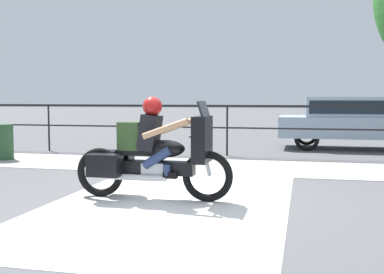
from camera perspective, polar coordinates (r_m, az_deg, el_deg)
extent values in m
plane|color=#565659|center=(7.31, -2.49, -7.22)|extent=(120.00, 120.00, 0.00)
cube|color=#A8A59E|center=(10.57, 2.46, -3.48)|extent=(44.00, 2.40, 0.01)
cube|color=silver|center=(7.09, -2.25, -7.55)|extent=(3.34, 6.00, 0.01)
cube|color=black|center=(12.46, 4.20, 3.68)|extent=(36.00, 0.04, 0.06)
cube|color=black|center=(12.49, 4.19, 1.10)|extent=(36.00, 0.03, 0.04)
cylinder|color=black|center=(14.20, -16.61, 1.08)|extent=(0.05, 0.05, 1.32)
cylinder|color=black|center=(12.49, 4.18, 0.79)|extent=(0.05, 0.05, 1.32)
torus|color=black|center=(6.97, 1.85, -4.68)|extent=(0.75, 0.11, 0.75)
torus|color=black|center=(7.47, -10.83, -4.12)|extent=(0.75, 0.11, 0.75)
cube|color=black|center=(7.16, -4.72, -3.63)|extent=(1.27, 0.22, 0.20)
cube|color=silver|center=(7.16, -4.46, -4.03)|extent=(0.34, 0.26, 0.26)
ellipsoid|color=black|center=(7.07, -3.19, -1.39)|extent=(0.60, 0.30, 0.26)
cube|color=black|center=(7.19, -6.00, -1.79)|extent=(0.73, 0.28, 0.08)
cube|color=black|center=(6.92, 1.21, -0.27)|extent=(0.20, 0.59, 0.67)
cube|color=#1E232B|center=(6.89, 1.38, 3.31)|extent=(0.10, 0.50, 0.24)
cylinder|color=silver|center=(6.95, 0.08, 0.16)|extent=(0.04, 0.70, 0.04)
cylinder|color=silver|center=(7.10, -6.65, -4.78)|extent=(0.92, 0.09, 0.09)
cube|color=black|center=(7.16, -10.30, -3.31)|extent=(0.48, 0.28, 0.33)
cube|color=black|center=(7.60, -8.87, -2.83)|extent=(0.48, 0.28, 0.33)
cylinder|color=silver|center=(6.94, 1.61, -2.48)|extent=(0.18, 0.06, 0.53)
cube|color=black|center=(7.12, -5.00, 0.52)|extent=(0.31, 0.36, 0.55)
sphere|color=tan|center=(7.09, -4.71, 3.46)|extent=(0.23, 0.23, 0.23)
sphere|color=#B21919|center=(7.09, -4.72, 3.62)|extent=(0.29, 0.29, 0.29)
cylinder|color=navy|center=(6.96, -4.19, -2.48)|extent=(0.44, 0.13, 0.34)
cylinder|color=navy|center=(6.95, -3.00, -3.90)|extent=(0.11, 0.11, 0.16)
cube|color=black|center=(6.94, -2.60, -4.55)|extent=(0.20, 0.10, 0.09)
cylinder|color=navy|center=(7.25, -3.49, -2.20)|extent=(0.44, 0.13, 0.34)
cylinder|color=navy|center=(7.23, -2.34, -3.55)|extent=(0.11, 0.11, 0.16)
cube|color=black|center=(7.23, -1.95, -4.18)|extent=(0.20, 0.10, 0.09)
cylinder|color=tan|center=(6.73, -3.18, 0.99)|extent=(0.68, 0.09, 0.31)
cylinder|color=tan|center=(7.31, -1.86, 1.29)|extent=(0.68, 0.09, 0.31)
cube|color=#2D4723|center=(7.22, -7.26, 0.13)|extent=(0.34, 0.29, 0.42)
cube|color=#9EB2C6|center=(14.84, 18.55, 1.14)|extent=(4.25, 1.80, 0.60)
cube|color=#9EB2C6|center=(14.80, 17.63, 3.43)|extent=(2.21, 1.58, 0.57)
cube|color=#19232D|center=(14.92, 21.79, 3.33)|extent=(0.04, 1.40, 0.46)
cube|color=#19232D|center=(14.80, 17.63, 3.43)|extent=(2.03, 1.62, 0.37)
torus|color=black|center=(13.97, 13.46, -0.18)|extent=(0.70, 0.11, 0.70)
torus|color=black|center=(15.62, 13.42, 0.32)|extent=(0.70, 0.11, 0.70)
cylinder|color=#284C2D|center=(12.52, -21.57, -0.68)|extent=(0.52, 0.52, 0.81)
cylinder|color=#284C2D|center=(12.49, -21.63, 1.30)|extent=(0.55, 0.55, 0.06)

